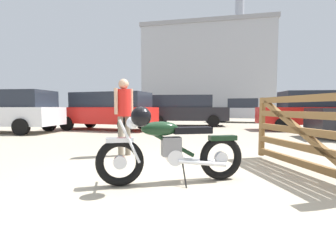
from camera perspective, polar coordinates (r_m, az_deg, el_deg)
ground_plane at (r=3.91m, az=4.36°, el=-11.40°), size 80.00×80.00×0.00m
vintage_motorcycle at (r=3.49m, az=0.29°, el=-5.00°), size 1.94×1.08×1.07m
timber_gate at (r=4.40m, az=30.14°, el=-0.88°), size 1.09×2.40×1.60m
bystander at (r=5.56m, az=-9.88°, el=3.82°), size 0.30×0.39×1.66m
dark_sedan_left at (r=13.15m, az=28.48°, el=3.11°), size 4.06×2.16×1.78m
white_estate_far at (r=14.65m, az=3.61°, el=3.75°), size 4.88×2.39×1.74m
silver_sedan_mid at (r=12.53m, az=-32.85°, el=3.02°), size 4.84×2.29×1.74m
blue_hatchback_right at (r=18.80m, az=16.50°, el=3.36°), size 4.37×2.30×1.67m
pale_sedan_back at (r=12.22m, az=-13.42°, el=3.56°), size 4.87×2.36×1.74m
industrial_building at (r=34.77m, az=8.94°, el=11.98°), size 16.10×8.51×20.87m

